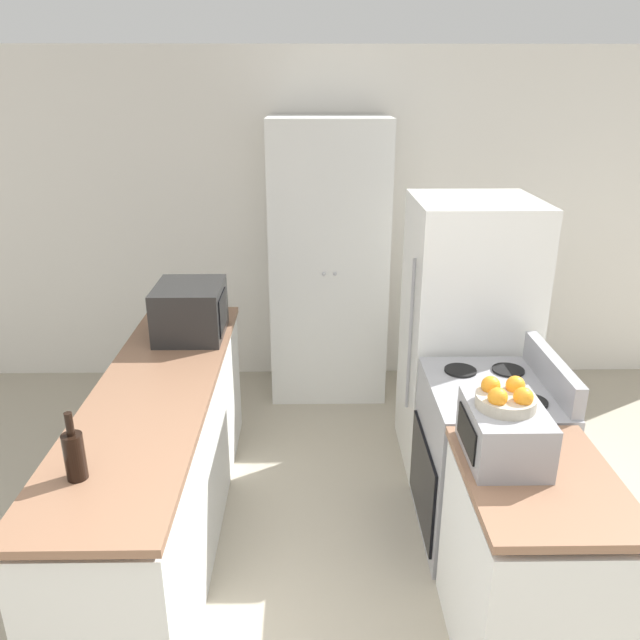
% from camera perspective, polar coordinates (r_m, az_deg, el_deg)
% --- Properties ---
extents(wall_back, '(7.00, 0.06, 2.60)m').
position_cam_1_polar(wall_back, '(5.02, -0.26, 8.94)').
color(wall_back, silver).
rests_on(wall_back, ground_plane).
extents(counter_left, '(0.60, 2.38, 0.90)m').
position_cam_1_polar(counter_left, '(3.52, -14.23, -12.66)').
color(counter_left, silver).
rests_on(counter_left, ground_plane).
extents(counter_right, '(0.60, 0.77, 0.90)m').
position_cam_1_polar(counter_right, '(2.94, 18.50, -20.90)').
color(counter_right, silver).
rests_on(counter_right, ground_plane).
extents(pantry_cabinet, '(0.87, 0.59, 2.12)m').
position_cam_1_polar(pantry_cabinet, '(4.75, 0.77, 5.27)').
color(pantry_cabinet, silver).
rests_on(pantry_cabinet, ground_plane).
extents(stove, '(0.66, 0.73, 1.06)m').
position_cam_1_polar(stove, '(3.52, 14.86, -12.31)').
color(stove, '#9E9EA3').
rests_on(stove, ground_plane).
extents(refrigerator, '(0.75, 0.73, 1.71)m').
position_cam_1_polar(refrigerator, '(4.00, 13.13, -1.44)').
color(refrigerator, white).
rests_on(refrigerator, ground_plane).
extents(microwave, '(0.40, 0.46, 0.32)m').
position_cam_1_polar(microwave, '(3.82, -11.77, 0.85)').
color(microwave, black).
rests_on(microwave, counter_left).
extents(wine_bottle, '(0.08, 0.08, 0.29)m').
position_cam_1_polar(wine_bottle, '(2.63, -21.54, -11.37)').
color(wine_bottle, black).
rests_on(wine_bottle, counter_left).
extents(toaster_oven, '(0.31, 0.40, 0.23)m').
position_cam_1_polar(toaster_oven, '(2.68, 16.47, -9.82)').
color(toaster_oven, '#939399').
rests_on(toaster_oven, counter_right).
extents(fruit_bowl, '(0.24, 0.24, 0.11)m').
position_cam_1_polar(fruit_bowl, '(2.61, 16.64, -6.77)').
color(fruit_bowl, '#B2A893').
rests_on(fruit_bowl, toaster_oven).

